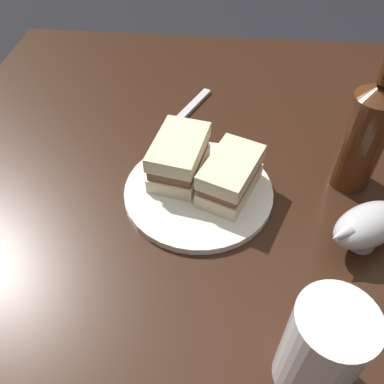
{
  "coord_description": "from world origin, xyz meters",
  "views": [
    {
      "loc": [
        0.41,
        0.05,
        1.2
      ],
      "look_at": [
        -0.02,
        0.01,
        0.73
      ],
      "focal_mm": 37.68,
      "sensor_mm": 36.0,
      "label": 1
    }
  ],
  "objects_px": {
    "sandwich_half_left": "(230,176)",
    "fork": "(187,111)",
    "sandwich_half_right": "(179,157)",
    "pint_glass": "(319,354)",
    "plate": "(199,191)",
    "cider_bottle": "(365,132)",
    "gravy_boat": "(367,226)"
  },
  "relations": [
    {
      "from": "plate",
      "to": "sandwich_half_left",
      "type": "relative_size",
      "value": 1.82
    },
    {
      "from": "fork",
      "to": "sandwich_half_right",
      "type": "bearing_deg",
      "value": 27.01
    },
    {
      "from": "sandwich_half_left",
      "to": "pint_glass",
      "type": "distance_m",
      "value": 0.3
    },
    {
      "from": "plate",
      "to": "cider_bottle",
      "type": "height_order",
      "value": "cider_bottle"
    },
    {
      "from": "sandwich_half_left",
      "to": "pint_glass",
      "type": "height_order",
      "value": "pint_glass"
    },
    {
      "from": "plate",
      "to": "pint_glass",
      "type": "distance_m",
      "value": 0.32
    },
    {
      "from": "sandwich_half_right",
      "to": "cider_bottle",
      "type": "xyz_separation_m",
      "value": [
        -0.02,
        0.29,
        0.06
      ]
    },
    {
      "from": "sandwich_half_left",
      "to": "sandwich_half_right",
      "type": "bearing_deg",
      "value": -111.76
    },
    {
      "from": "sandwich_half_right",
      "to": "sandwich_half_left",
      "type": "bearing_deg",
      "value": 68.24
    },
    {
      "from": "gravy_boat",
      "to": "cider_bottle",
      "type": "distance_m",
      "value": 0.15
    },
    {
      "from": "pint_glass",
      "to": "fork",
      "type": "xyz_separation_m",
      "value": [
        -0.51,
        -0.2,
        -0.06
      ]
    },
    {
      "from": "sandwich_half_right",
      "to": "gravy_boat",
      "type": "height_order",
      "value": "sandwich_half_right"
    },
    {
      "from": "sandwich_half_left",
      "to": "pint_glass",
      "type": "relative_size",
      "value": 0.94
    },
    {
      "from": "sandwich_half_right",
      "to": "plate",
      "type": "bearing_deg",
      "value": 45.0
    },
    {
      "from": "sandwich_half_left",
      "to": "fork",
      "type": "distance_m",
      "value": 0.25
    },
    {
      "from": "sandwich_half_left",
      "to": "sandwich_half_right",
      "type": "height_order",
      "value": "sandwich_half_right"
    },
    {
      "from": "plate",
      "to": "sandwich_half_right",
      "type": "xyz_separation_m",
      "value": [
        -0.04,
        -0.04,
        0.04
      ]
    },
    {
      "from": "sandwich_half_right",
      "to": "fork",
      "type": "bearing_deg",
      "value": -177.79
    },
    {
      "from": "plate",
      "to": "cider_bottle",
      "type": "bearing_deg",
      "value": 102.77
    },
    {
      "from": "sandwich_half_right",
      "to": "pint_glass",
      "type": "xyz_separation_m",
      "value": [
        0.32,
        0.19,
        0.01
      ]
    },
    {
      "from": "sandwich_half_left",
      "to": "fork",
      "type": "bearing_deg",
      "value": -157.5
    },
    {
      "from": "gravy_boat",
      "to": "pint_glass",
      "type": "bearing_deg",
      "value": -25.75
    },
    {
      "from": "sandwich_half_left",
      "to": "pint_glass",
      "type": "bearing_deg",
      "value": 19.99
    },
    {
      "from": "fork",
      "to": "plate",
      "type": "bearing_deg",
      "value": 35.54
    },
    {
      "from": "sandwich_half_right",
      "to": "pint_glass",
      "type": "height_order",
      "value": "pint_glass"
    },
    {
      "from": "cider_bottle",
      "to": "pint_glass",
      "type": "bearing_deg",
      "value": -16.75
    },
    {
      "from": "gravy_boat",
      "to": "fork",
      "type": "relative_size",
      "value": 0.75
    },
    {
      "from": "gravy_boat",
      "to": "fork",
      "type": "height_order",
      "value": "gravy_boat"
    },
    {
      "from": "sandwich_half_left",
      "to": "gravy_boat",
      "type": "xyz_separation_m",
      "value": [
        0.08,
        0.2,
        -0.0
      ]
    },
    {
      "from": "sandwich_half_right",
      "to": "cider_bottle",
      "type": "bearing_deg",
      "value": 94.3
    },
    {
      "from": "cider_bottle",
      "to": "fork",
      "type": "height_order",
      "value": "cider_bottle"
    },
    {
      "from": "fork",
      "to": "cider_bottle",
      "type": "bearing_deg",
      "value": 85.02
    }
  ]
}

